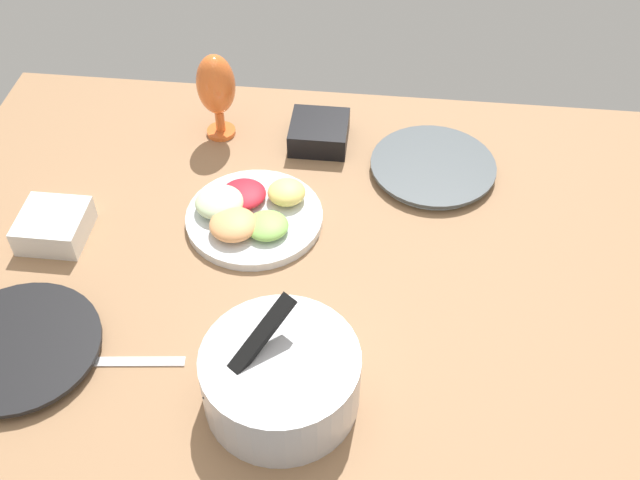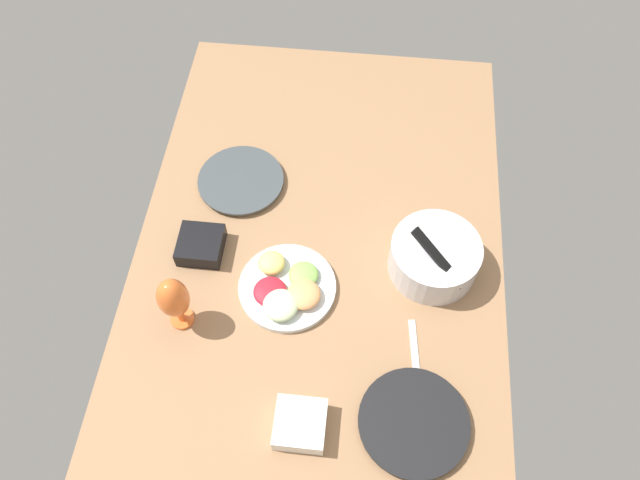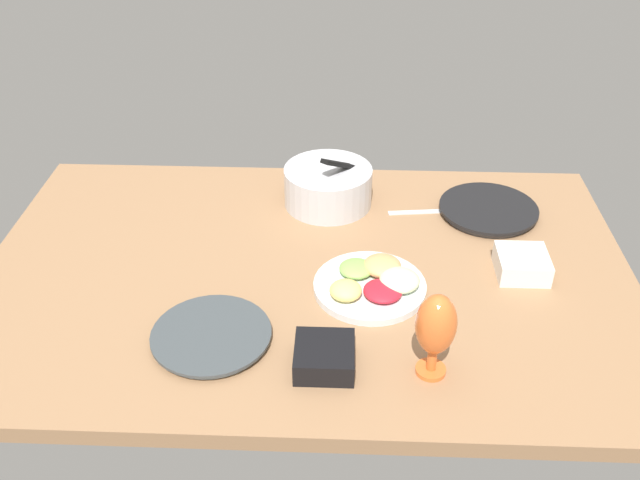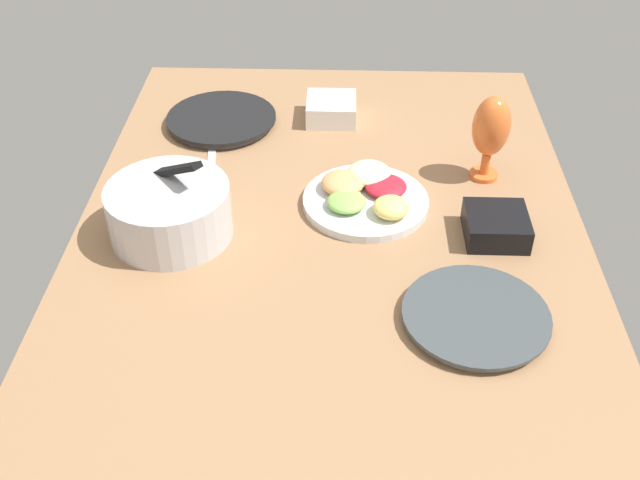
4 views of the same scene
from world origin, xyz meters
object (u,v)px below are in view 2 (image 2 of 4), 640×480
Objects in this scene: dinner_plate_left at (241,181)px; fruit_platter at (287,288)px; dinner_plate_right at (414,423)px; square_bowl_white at (300,424)px; hurricane_glass_orange at (174,299)px; mixing_bowl at (434,256)px; square_bowl_black at (201,244)px.

dinner_plate_left is 0.98× the size of fruit_platter.
square_bowl_white is (3.66, -27.09, 1.80)cm from dinner_plate_right.
hurricane_glass_orange reaches higher than dinner_plate_right.
mixing_bowl is at bearing 109.33° from hurricane_glass_orange.
fruit_platter reaches higher than square_bowl_black.
square_bowl_white is (48.02, -30.98, -2.90)cm from mixing_bowl.
dinner_plate_left is 2.14× the size of square_bowl_white.
hurricane_glass_orange reaches higher than fruit_platter.
fruit_platter reaches higher than dinner_plate_left.
square_bowl_black is at bearing -144.05° from square_bowl_white.
hurricane_glass_orange is (11.18, -26.57, 9.95)cm from fruit_platter.
square_bowl_black is (24.61, -6.97, 1.87)cm from dinner_plate_left.
square_bowl_white reaches higher than square_bowl_black.
fruit_platter is 1.36× the size of hurricane_glass_orange.
dinner_plate_right is 66.26cm from hurricane_glass_orange.
square_bowl_black is (-46.78, -33.93, -0.08)cm from square_bowl_white.
dinner_plate_right is at bearing 54.74° from square_bowl_black.
square_bowl_black reaches higher than dinner_plate_right.
square_bowl_black is at bearing -15.82° from dinner_plate_left.
hurricane_glass_orange is 23.66cm from square_bowl_black.
dinner_plate_left is 2.12× the size of square_bowl_black.
mixing_bowl is 0.92× the size of fruit_platter.
square_bowl_white is at bearing 35.95° from square_bowl_black.
hurricane_glass_orange is at bearing -9.47° from dinner_plate_left.
square_bowl_white is (36.17, 8.12, 0.86)cm from fruit_platter.
square_bowl_black is (-43.13, -61.01, 1.72)cm from dinner_plate_right.
hurricane_glass_orange is at bearing -125.77° from square_bowl_white.
fruit_platter is (35.23, 18.83, 1.09)cm from dinner_plate_left.
square_bowl_black is at bearing -88.91° from mixing_bowl.
mixing_bowl is at bearing 68.03° from dinner_plate_left.
fruit_platter is at bearing 67.64° from square_bowl_black.
square_bowl_black is (-10.62, -25.81, 0.78)cm from fruit_platter.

